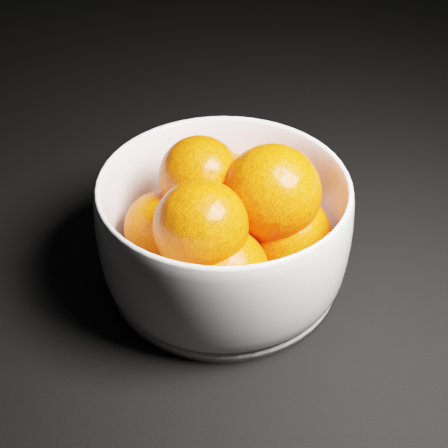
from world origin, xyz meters
TOP-DOWN VIEW (x-y plane):
  - ground at (0.00, 0.00)m, footprint 3.00×3.00m
  - bowl at (0.07, -0.25)m, footprint 0.22×0.22m
  - orange_pile at (0.07, -0.26)m, footprint 0.16×0.18m

SIDE VIEW (x-z plane):
  - ground at x=0.00m, z-range 0.00..0.00m
  - bowl at x=0.07m, z-range 0.00..0.11m
  - orange_pile at x=0.07m, z-range 0.00..0.13m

